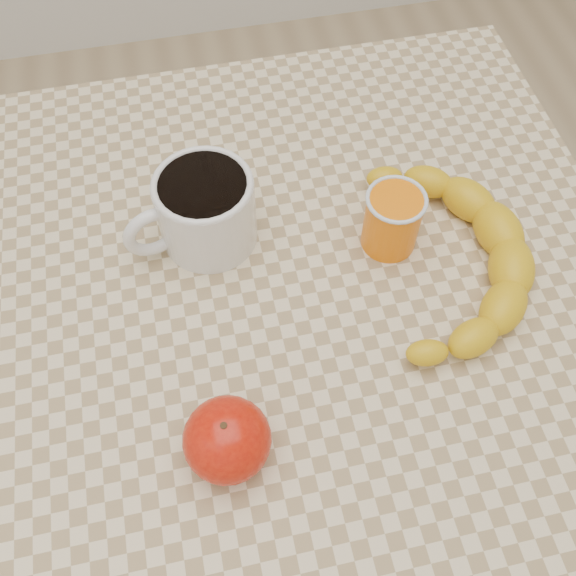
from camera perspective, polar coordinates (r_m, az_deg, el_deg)
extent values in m
plane|color=tan|center=(1.41, 0.00, -16.77)|extent=(3.00, 3.00, 0.00)
cube|color=beige|center=(0.73, 0.00, -1.66)|extent=(0.80, 0.80, 0.04)
cube|color=olive|center=(0.77, 0.00, -3.54)|extent=(0.74, 0.74, 0.06)
cylinder|color=olive|center=(1.26, -19.36, 0.42)|extent=(0.05, 0.05, 0.71)
cylinder|color=olive|center=(1.30, 11.98, 5.98)|extent=(0.05, 0.05, 0.71)
cylinder|color=silver|center=(0.73, -7.24, 6.79)|extent=(0.14, 0.14, 0.09)
cylinder|color=black|center=(0.69, -7.61, 8.90)|extent=(0.09, 0.09, 0.01)
torus|color=silver|center=(0.69, -7.65, 9.12)|extent=(0.11, 0.11, 0.01)
torus|color=silver|center=(0.72, -11.85, 4.87)|extent=(0.07, 0.03, 0.07)
cylinder|color=orange|center=(0.73, 9.23, 5.88)|extent=(0.06, 0.06, 0.08)
torus|color=silver|center=(0.70, 9.66, 7.79)|extent=(0.07, 0.07, 0.00)
ellipsoid|color=#A30D05|center=(0.60, -5.43, -13.27)|extent=(0.10, 0.10, 0.08)
cylinder|color=#382311|center=(0.57, -5.70, -12.26)|extent=(0.01, 0.01, 0.01)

